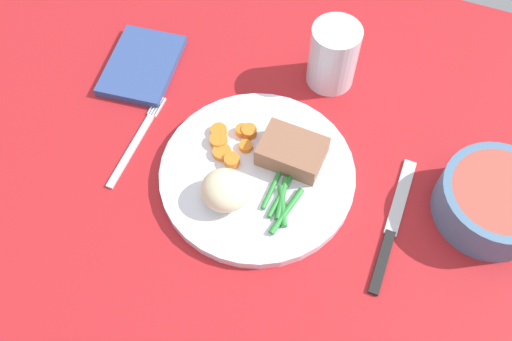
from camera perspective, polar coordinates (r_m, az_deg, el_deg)
name	(u,v)px	position (r cm, az deg, el deg)	size (l,w,h in cm)	color
dining_table	(265,183)	(77.62, 0.91, -1.30)	(120.00, 90.00, 2.00)	red
dinner_plate	(256,177)	(76.01, 0.00, -0.68)	(26.91, 26.91, 1.60)	white
meat_portion	(292,151)	(75.44, 3.74, 1.98)	(8.69, 6.22, 3.25)	#936047
mashed_potatoes	(225,190)	(71.74, -3.20, -2.04)	(6.49, 6.19, 4.39)	beige
carrot_slices	(232,142)	(77.50, -2.45, 2.97)	(6.70, 7.69, 1.29)	orange
green_beans	(282,199)	(73.14, 2.68, -2.96)	(4.62, 11.12, 0.84)	#2D8C38
fork	(137,141)	(81.68, -12.20, 3.02)	(1.44, 16.60, 0.40)	silver
knife	(392,227)	(75.44, 13.83, -5.67)	(1.70, 20.50, 0.64)	black
water_glass	(333,59)	(84.38, 7.90, 11.29)	(7.26, 7.26, 10.31)	silver
salad_bowl	(495,200)	(77.84, 23.36, -2.81)	(14.63, 14.63, 5.93)	#4C7299
napkin	(142,65)	(89.54, -11.65, 10.56)	(10.14, 13.93, 1.34)	#334C8C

